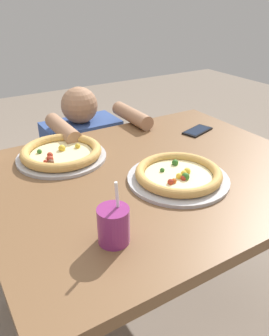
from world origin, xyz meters
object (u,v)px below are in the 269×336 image
object	(u,v)px
pizza_near	(178,175)
drink_cup_colored	(114,225)
cell_phone	(197,131)
pizza_far	(61,153)
diner_seated	(85,174)

from	to	relation	value
pizza_near	drink_cup_colored	size ratio (longest dim) A/B	1.97
cell_phone	pizza_near	bearing A→B (deg)	-138.76
drink_cup_colored	cell_phone	world-z (taller)	drink_cup_colored
pizza_far	cell_phone	xyz separation A→B (m)	(0.64, -0.06, -0.02)
drink_cup_colored	cell_phone	xyz separation A→B (m)	(0.70, 0.48, -0.05)
pizza_near	pizza_far	world-z (taller)	pizza_far
drink_cup_colored	diner_seated	size ratio (longest dim) A/B	0.20
pizza_near	pizza_far	size ratio (longest dim) A/B	1.01
drink_cup_colored	diner_seated	bearing A→B (deg)	71.48
pizza_far	drink_cup_colored	size ratio (longest dim) A/B	1.95
pizza_far	drink_cup_colored	distance (m)	0.54
drink_cup_colored	pizza_far	bearing A→B (deg)	83.76
cell_phone	pizza_far	bearing A→B (deg)	174.69
pizza_near	cell_phone	bearing A→B (deg)	41.24
pizza_far	diner_seated	world-z (taller)	diner_seated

